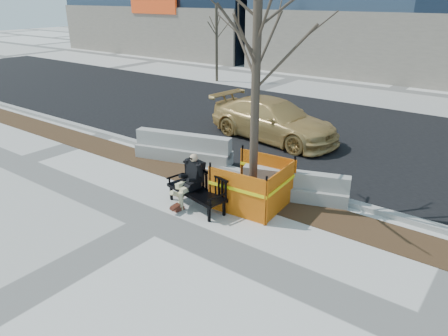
% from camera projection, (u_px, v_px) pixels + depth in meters
% --- Properties ---
extents(ground, '(120.00, 120.00, 0.00)m').
position_uv_depth(ground, '(155.00, 221.00, 9.92)').
color(ground, beige).
rests_on(ground, ground).
extents(mulch_strip, '(40.00, 1.20, 0.02)m').
position_uv_depth(mulch_strip, '(222.00, 185.00, 11.84)').
color(mulch_strip, '#47301C').
rests_on(mulch_strip, ground).
extents(asphalt_street, '(60.00, 10.40, 0.01)m').
position_uv_depth(asphalt_street, '(318.00, 132.00, 16.43)').
color(asphalt_street, black).
rests_on(asphalt_street, ground).
extents(curb, '(60.00, 0.25, 0.12)m').
position_uv_depth(curb, '(241.00, 172.00, 12.52)').
color(curb, '#9E9B93').
rests_on(curb, ground).
extents(bench, '(1.85, 0.98, 0.94)m').
position_uv_depth(bench, '(197.00, 207.00, 10.59)').
color(bench, black).
rests_on(bench, ground).
extents(seated_man, '(0.74, 1.03, 1.31)m').
position_uv_depth(seated_man, '(192.00, 203.00, 10.79)').
color(seated_man, black).
rests_on(seated_man, ground).
extents(tree_fence, '(2.59, 2.59, 6.07)m').
position_uv_depth(tree_fence, '(252.00, 204.00, 10.75)').
color(tree_fence, orange).
rests_on(tree_fence, ground).
extents(sedan, '(5.21, 2.63, 1.45)m').
position_uv_depth(sedan, '(273.00, 139.00, 15.61)').
color(sedan, tan).
rests_on(sedan, ground).
extents(jersey_barrier_left, '(3.23, 1.47, 0.91)m').
position_uv_depth(jersey_barrier_left, '(184.00, 160.00, 13.58)').
color(jersey_barrier_left, '#A19E97').
rests_on(jersey_barrier_left, ground).
extents(jersey_barrier_right, '(2.75, 1.39, 0.78)m').
position_uv_depth(jersey_barrier_right, '(294.00, 199.00, 11.03)').
color(jersey_barrier_right, '#97958E').
rests_on(jersey_barrier_right, ground).
extents(far_tree_left, '(2.30, 2.30, 4.83)m').
position_uv_depth(far_tree_left, '(217.00, 81.00, 26.09)').
color(far_tree_left, '#4A4030').
rests_on(far_tree_left, ground).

